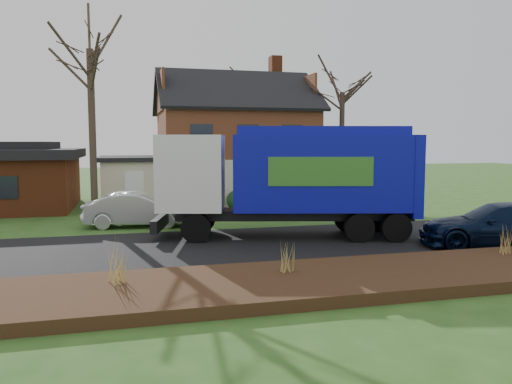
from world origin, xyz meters
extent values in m
plane|color=#2A501A|center=(0.00, 0.00, 0.00)|extent=(120.00, 120.00, 0.00)
cube|color=black|center=(0.00, 0.00, 0.01)|extent=(80.00, 7.00, 0.02)
cube|color=black|center=(0.00, -5.30, 0.15)|extent=(80.00, 3.50, 0.30)
cube|color=beige|center=(2.00, 14.00, 1.35)|extent=(9.00, 7.50, 2.70)
cube|color=#572D19|center=(2.00, 14.00, 4.10)|extent=(9.00, 7.50, 2.80)
cube|color=brown|center=(5.00, 15.00, 8.46)|extent=(0.70, 0.90, 1.60)
cube|color=beige|center=(-4.20, 13.50, 1.30)|extent=(3.50, 5.50, 2.60)
cube|color=black|center=(-4.20, 13.50, 2.72)|extent=(3.90, 5.90, 0.24)
cylinder|color=black|center=(-2.19, 1.06, 0.54)|extent=(1.15, 0.62, 1.09)
cylinder|color=black|center=(-1.65, 3.20, 0.54)|extent=(1.15, 0.62, 1.09)
cylinder|color=black|center=(3.61, -0.38, 0.54)|extent=(1.15, 0.62, 1.09)
cylinder|color=black|center=(4.14, 1.75, 0.54)|extent=(1.15, 0.62, 1.09)
cylinder|color=black|center=(4.93, -0.71, 0.54)|extent=(1.15, 0.62, 1.09)
cylinder|color=black|center=(5.46, 1.42, 0.54)|extent=(1.15, 0.62, 1.09)
cube|color=black|center=(1.64, 1.24, 0.89)|extent=(9.05, 3.40, 0.37)
cube|color=white|center=(-2.17, 2.20, 2.52)|extent=(2.97, 3.13, 2.83)
cube|color=black|center=(-3.29, 2.47, 2.67)|extent=(0.64, 2.26, 0.94)
cube|color=black|center=(-3.39, 2.50, 0.58)|extent=(0.89, 2.61, 0.47)
cube|color=#0D0F9E|center=(2.60, 1.00, 2.52)|extent=(7.04, 4.14, 2.83)
cube|color=#0D0F9E|center=(2.60, 1.00, 4.09)|extent=(6.66, 3.76, 0.31)
cube|color=#0D0F9E|center=(5.91, 0.18, 2.41)|extent=(1.00, 2.68, 3.04)
cube|color=#357A28|center=(2.13, -0.25, 2.62)|extent=(3.67, 0.96, 1.05)
cube|color=#357A28|center=(2.77, 2.33, 2.62)|extent=(3.67, 0.96, 1.05)
imported|color=#B2B6BA|center=(-4.17, 5.21, 0.75)|extent=(4.70, 2.14, 1.49)
imported|color=black|center=(7.94, -2.41, 0.78)|extent=(5.79, 3.96, 1.56)
cylinder|color=#403126|center=(-6.13, 8.27, 4.02)|extent=(0.33, 0.33, 8.04)
cylinder|color=#3C2C24|center=(7.85, 10.69, 3.31)|extent=(0.30, 0.30, 6.61)
cylinder|color=#3B2F23|center=(5.11, 21.28, 4.09)|extent=(0.31, 0.31, 8.18)
cone|color=tan|center=(-4.87, -4.83, 0.81)|extent=(0.05, 0.05, 1.02)
cone|color=tan|center=(-5.04, -4.83, 0.81)|extent=(0.05, 0.05, 1.02)
cone|color=tan|center=(-4.70, -4.83, 0.81)|extent=(0.05, 0.05, 1.02)
cone|color=tan|center=(-4.87, -4.69, 0.81)|extent=(0.05, 0.05, 1.02)
cone|color=tan|center=(-4.87, -4.96, 0.81)|extent=(0.05, 0.05, 1.02)
cone|color=#A69149|center=(-0.65, -4.87, 0.73)|extent=(0.04, 0.04, 0.87)
cone|color=#A69149|center=(-0.79, -4.87, 0.73)|extent=(0.04, 0.04, 0.87)
cone|color=#A69149|center=(-0.51, -4.87, 0.73)|extent=(0.04, 0.04, 0.87)
cone|color=#A69149|center=(-0.65, -4.76, 0.73)|extent=(0.04, 0.04, 0.87)
cone|color=#A69149|center=(-0.65, -4.98, 0.73)|extent=(0.04, 0.04, 0.87)
cone|color=#A9894A|center=(6.46, -4.48, 0.73)|extent=(0.04, 0.04, 0.86)
cone|color=#A9894A|center=(6.31, -4.48, 0.73)|extent=(0.04, 0.04, 0.86)
cone|color=#A9894A|center=(6.62, -4.48, 0.73)|extent=(0.04, 0.04, 0.86)
cone|color=#A9894A|center=(6.46, -4.36, 0.73)|extent=(0.04, 0.04, 0.86)
cone|color=#A9894A|center=(6.46, -4.60, 0.73)|extent=(0.04, 0.04, 0.86)
camera|label=1|loc=(-4.59, -16.88, 3.64)|focal=35.00mm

